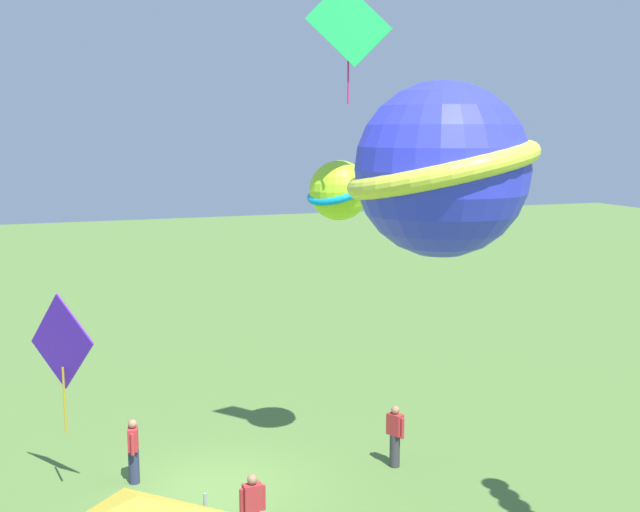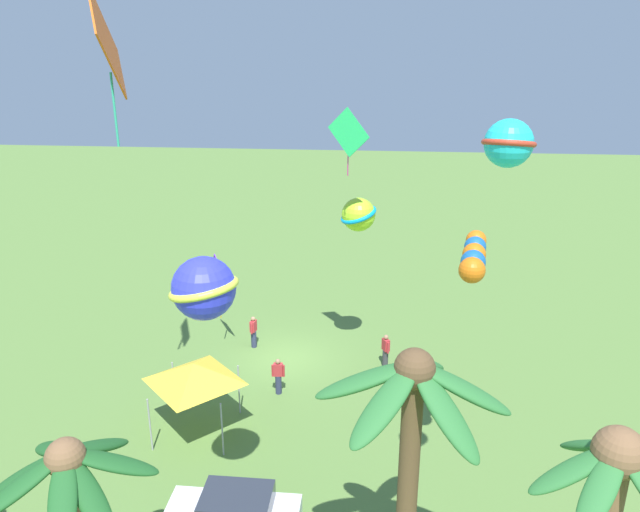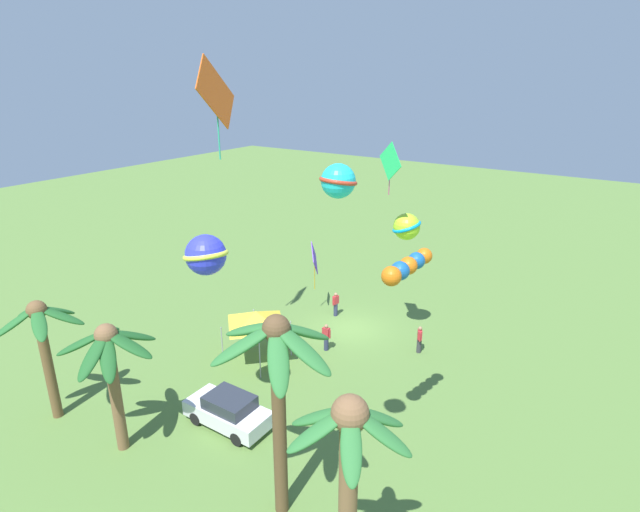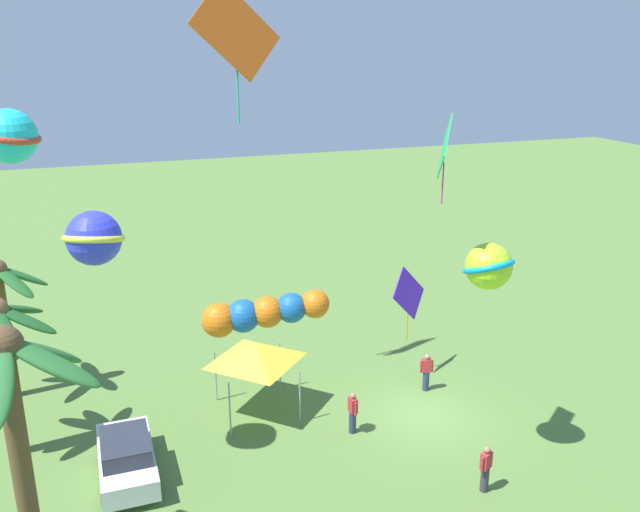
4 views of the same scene
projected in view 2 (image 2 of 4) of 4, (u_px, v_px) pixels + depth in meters
name	position (u px, v px, depth m)	size (l,w,h in m)	color
ground_plane	(287.00, 359.00, 27.91)	(120.00, 120.00, 0.00)	#567A38
palm_tree_1	(410.00, 426.00, 13.22)	(4.33, 4.01, 7.67)	brown
palm_tree_3	(71.00, 494.00, 13.32)	(3.83, 3.75, 5.70)	brown
spectator_0	(278.00, 376.00, 24.87)	(0.55, 0.26, 1.59)	#2D3351
spectator_1	(386.00, 351.00, 26.94)	(0.38, 0.50, 1.59)	#38383D
spectator_2	(254.00, 332.00, 28.75)	(0.30, 0.54, 1.59)	#2D3351
festival_tent	(194.00, 373.00, 21.87)	(2.86, 2.86, 2.85)	#9E9EA3
kite_tube_0	(474.00, 256.00, 17.26)	(1.05, 2.68, 0.91)	orange
kite_diamond_1	(348.00, 133.00, 22.90)	(1.65, 0.95, 2.59)	#23C95D
kite_ball_2	(204.00, 288.00, 14.95)	(2.33, 2.33, 1.61)	#3238F2
kite_ball_3	(359.00, 215.00, 25.47)	(1.98, 2.00, 1.43)	#B1EF27
kite_ball_4	(509.00, 143.00, 11.89)	(1.33, 1.33, 0.97)	#21D1D9
kite_diamond_5	(219.00, 277.00, 27.82)	(1.28, 2.05, 3.30)	#571CEE
kite_diamond_6	(108.00, 45.00, 18.51)	(0.99, 3.45, 4.91)	orange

